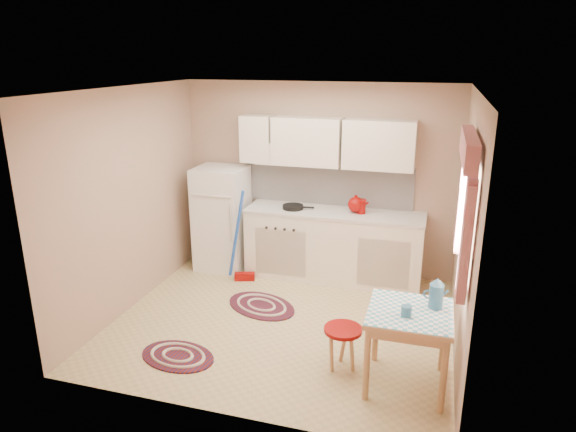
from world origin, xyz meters
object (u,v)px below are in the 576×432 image
object	(u,v)px
table	(407,348)
fridge	(222,218)
stool	(342,348)
base_cabinets	(333,246)

from	to	relation	value
table	fridge	bearing A→B (deg)	142.34
stool	table	bearing A→B (deg)	-8.19
base_cabinets	table	world-z (taller)	base_cabinets
fridge	table	bearing A→B (deg)	-37.66
stool	base_cabinets	bearing A→B (deg)	104.02
fridge	base_cabinets	world-z (taller)	fridge
table	stool	distance (m)	0.61
base_cabinets	table	bearing A→B (deg)	-62.40
table	base_cabinets	bearing A→B (deg)	117.60
stool	fridge	bearing A→B (deg)	136.38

